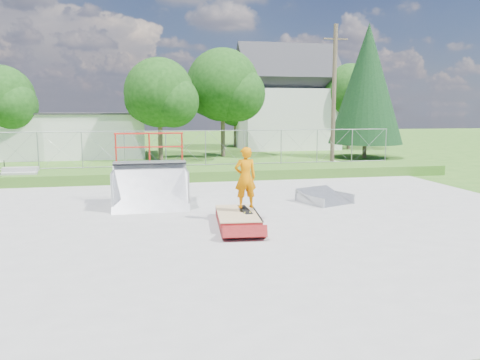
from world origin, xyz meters
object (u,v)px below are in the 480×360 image
Objects in this scene: flat_bank_ramp at (325,197)px; skater at (245,180)px; quarter_pipe at (150,172)px; grind_box at (237,219)px.

skater is at bearing -166.74° from flat_bank_ramp.
quarter_pipe is 6.25m from flat_bank_ramp.
quarter_pipe is 1.40× the size of skater.
quarter_pipe reaches higher than grind_box.
quarter_pipe is at bearing 135.63° from grind_box.
grind_box is 4.44m from flat_bank_ramp.
quarter_pipe is 3.87m from skater.
quarter_pipe is (-2.44, 2.89, 1.08)m from grind_box.
skater reaches higher than grind_box.
quarter_pipe is at bearing 155.06° from flat_bank_ramp.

